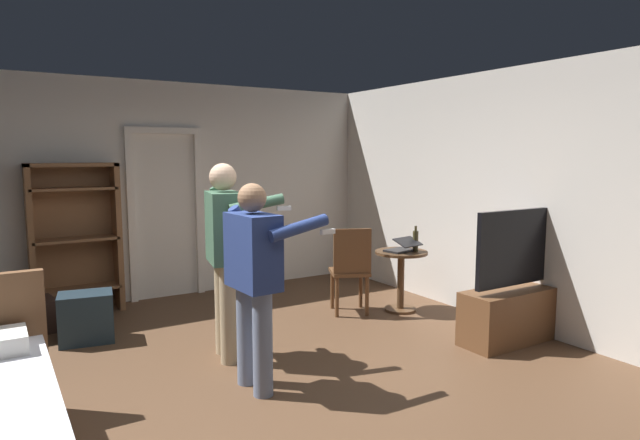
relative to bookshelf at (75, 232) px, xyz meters
name	(u,v)px	position (x,y,z in m)	size (l,w,h in m)	color
ground_plane	(255,397)	(0.80, -3.04, -0.93)	(7.05, 7.05, 0.00)	brown
wall_back	(141,191)	(0.80, 0.22, 0.42)	(6.31, 0.12, 2.69)	silver
wall_right	(531,199)	(3.90, -3.04, 0.42)	(0.12, 6.65, 2.69)	silver
doorway_frame	(165,201)	(1.07, 0.14, 0.29)	(0.93, 0.08, 2.13)	white
bookshelf	(75,232)	(0.00, 0.00, 0.00)	(0.95, 0.32, 1.71)	brown
tv_flatscreen	(519,303)	(3.54, -3.24, -0.56)	(1.30, 0.40, 1.29)	brown
side_table	(401,271)	(3.19, -1.88, -0.46)	(0.60, 0.60, 0.70)	#4C331E
laptop	(402,247)	(3.16, -1.92, -0.18)	(0.37, 0.38, 0.17)	black
bottle_on_table	(415,240)	(3.33, -1.96, -0.10)	(0.06, 0.06, 0.29)	#3B361C
wooden_chair	(351,267)	(2.62, -1.69, -0.38)	(0.55, 0.55, 0.99)	brown
person_blue_shirt	(255,271)	(0.87, -2.91, 0.00)	(0.71, 0.63, 1.59)	slate
person_striped_shirt	(226,246)	(0.93, -2.19, 0.08)	(0.63, 0.70, 1.73)	tan
suitcase_dark	(28,317)	(-0.54, -0.52, -0.76)	(0.48, 0.38, 0.34)	black
suitcase_small	(86,317)	(-0.07, -1.09, -0.69)	(0.49, 0.36, 0.48)	#1E2D38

